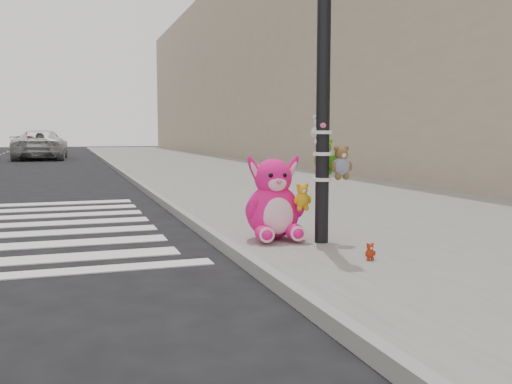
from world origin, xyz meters
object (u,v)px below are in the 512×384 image
object	(u,v)px
pink_bunny	(274,204)
car_white_near	(41,145)
signal_pole	(324,102)
red_teddy	(370,252)

from	to	relation	value
pink_bunny	car_white_near	distance (m)	27.33
signal_pole	car_white_near	distance (m)	27.77
red_teddy	car_white_near	distance (m)	28.80
car_white_near	pink_bunny	bearing A→B (deg)	100.06
signal_pole	car_white_near	world-z (taller)	signal_pole
pink_bunny	red_teddy	bearing A→B (deg)	-64.85
pink_bunny	red_teddy	distance (m)	1.54
pink_bunny	car_white_near	world-z (taller)	car_white_near
red_teddy	car_white_near	xyz separation A→B (m)	(-4.24, 28.48, 0.56)
car_white_near	red_teddy	bearing A→B (deg)	100.73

